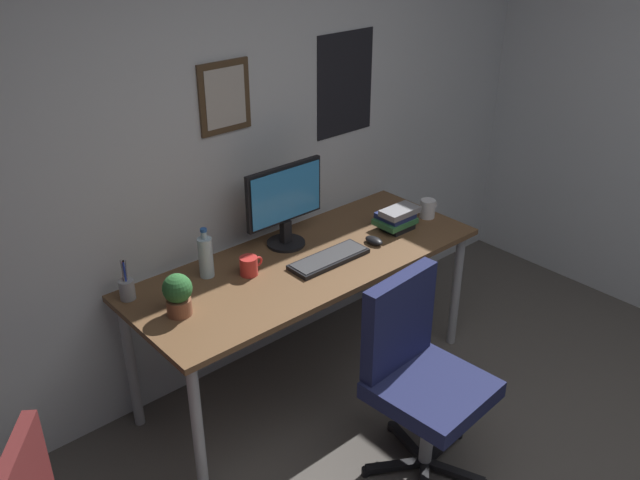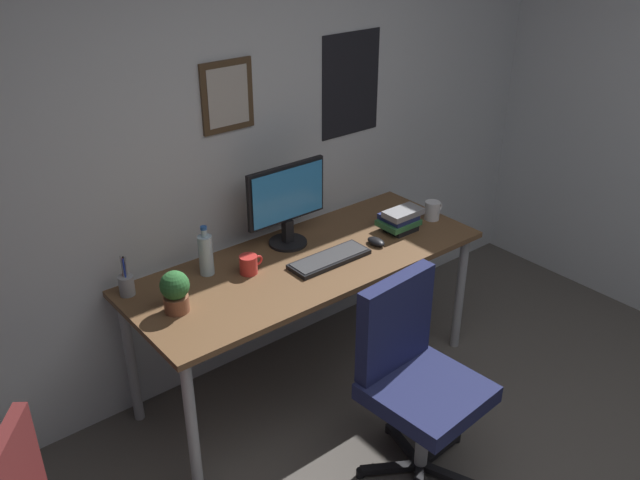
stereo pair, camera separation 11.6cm
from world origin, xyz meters
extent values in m
cube|color=silver|center=(0.00, 2.15, 1.30)|extent=(4.40, 0.08, 2.60)
cube|color=#4C3823|center=(-0.12, 2.11, 1.53)|extent=(0.28, 0.02, 0.34)
cube|color=beige|center=(-0.12, 2.09, 1.53)|extent=(0.22, 0.00, 0.28)
cube|color=black|center=(0.66, 2.11, 1.45)|extent=(0.40, 0.01, 0.56)
cube|color=brown|center=(0.05, 1.71, 0.74)|extent=(1.84, 0.72, 0.03)
cylinder|color=#9EA0A5|center=(-0.82, 1.41, 0.36)|extent=(0.05, 0.05, 0.72)
cylinder|color=#9EA0A5|center=(0.91, 1.41, 0.36)|extent=(0.05, 0.05, 0.72)
cylinder|color=#9EA0A5|center=(-0.82, 2.01, 0.36)|extent=(0.05, 0.05, 0.72)
cylinder|color=#9EA0A5|center=(0.91, 2.01, 0.36)|extent=(0.05, 0.05, 0.72)
cube|color=#1E234C|center=(0.04, 0.86, 0.46)|extent=(0.49, 0.49, 0.08)
cube|color=#1E234C|center=(0.02, 1.06, 0.72)|extent=(0.42, 0.10, 0.45)
cylinder|color=#9EA0A5|center=(0.04, 0.86, 0.21)|extent=(0.06, 0.06, 0.42)
cube|color=black|center=(0.18, 0.87, 0.04)|extent=(0.28, 0.06, 0.03)
cylinder|color=black|center=(0.32, 0.88, 0.02)|extent=(0.04, 0.04, 0.04)
cube|color=black|center=(0.07, 1.00, 0.04)|extent=(0.11, 0.28, 0.03)
cylinder|color=black|center=(0.10, 1.14, 0.02)|extent=(0.04, 0.04, 0.04)
cube|color=black|center=(-0.08, 0.94, 0.04)|extent=(0.26, 0.18, 0.03)
cylinder|color=black|center=(-0.20, 1.01, 0.02)|extent=(0.04, 0.04, 0.04)
cube|color=black|center=(0.09, 0.73, 0.04)|extent=(0.14, 0.27, 0.03)
cylinder|color=black|center=(0.07, 1.91, 0.76)|extent=(0.20, 0.20, 0.01)
cube|color=black|center=(0.07, 1.91, 0.83)|extent=(0.05, 0.04, 0.12)
cube|color=black|center=(0.07, 1.92, 1.04)|extent=(0.46, 0.02, 0.30)
cube|color=#338CD8|center=(0.07, 1.90, 1.04)|extent=(0.43, 0.00, 0.27)
cube|color=black|center=(0.12, 1.63, 0.76)|extent=(0.43, 0.15, 0.02)
cube|color=#38383A|center=(0.12, 1.63, 0.77)|extent=(0.41, 0.13, 0.00)
ellipsoid|color=black|center=(0.42, 1.61, 0.77)|extent=(0.06, 0.11, 0.04)
cylinder|color=silver|center=(-0.41, 1.91, 0.85)|extent=(0.07, 0.07, 0.20)
cylinder|color=silver|center=(-0.41, 1.91, 0.97)|extent=(0.03, 0.03, 0.04)
cylinder|color=#2659B2|center=(-0.41, 1.91, 1.00)|extent=(0.03, 0.03, 0.01)
cylinder|color=red|center=(-0.26, 1.79, 0.80)|extent=(0.09, 0.09, 0.09)
torus|color=red|center=(-0.20, 1.79, 0.80)|extent=(0.05, 0.01, 0.05)
cylinder|color=white|center=(0.88, 1.64, 0.80)|extent=(0.08, 0.08, 0.10)
torus|color=white|center=(0.93, 1.64, 0.81)|extent=(0.05, 0.01, 0.05)
cylinder|color=brown|center=(-0.68, 1.71, 0.79)|extent=(0.11, 0.11, 0.07)
sphere|color=#2D6B33|center=(-0.68, 1.71, 0.88)|extent=(0.13, 0.13, 0.13)
ellipsoid|color=#287A38|center=(-0.71, 1.73, 0.89)|extent=(0.07, 0.08, 0.02)
ellipsoid|color=#287A38|center=(-0.65, 1.73, 0.90)|extent=(0.07, 0.08, 0.02)
ellipsoid|color=#287A38|center=(-0.71, 1.68, 0.88)|extent=(0.08, 0.07, 0.02)
cylinder|color=#9EA0A5|center=(-0.79, 1.97, 0.80)|extent=(0.07, 0.07, 0.09)
cylinder|color=#263FBF|center=(-0.80, 1.96, 0.88)|extent=(0.01, 0.01, 0.13)
cylinder|color=red|center=(-0.80, 1.98, 0.88)|extent=(0.01, 0.01, 0.13)
cylinder|color=black|center=(-0.79, 1.98, 0.88)|extent=(0.01, 0.01, 0.13)
cylinder|color=#9EA0A5|center=(-0.78, 1.97, 0.88)|extent=(0.01, 0.03, 0.14)
cylinder|color=#9EA0A5|center=(-0.80, 1.97, 0.88)|extent=(0.01, 0.02, 0.14)
cube|color=black|center=(0.64, 1.65, 0.77)|extent=(0.15, 0.12, 0.03)
cube|color=#33723F|center=(0.63, 1.66, 0.80)|extent=(0.20, 0.16, 0.03)
cube|color=navy|center=(0.64, 1.67, 0.83)|extent=(0.17, 0.16, 0.03)
cube|color=gray|center=(0.64, 1.64, 0.86)|extent=(0.21, 0.12, 0.03)
camera|label=1|loc=(-1.86, -0.56, 2.40)|focal=38.19mm
camera|label=2|loc=(-1.77, -0.64, 2.40)|focal=38.19mm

